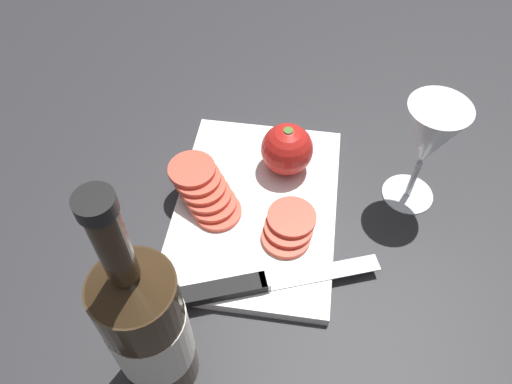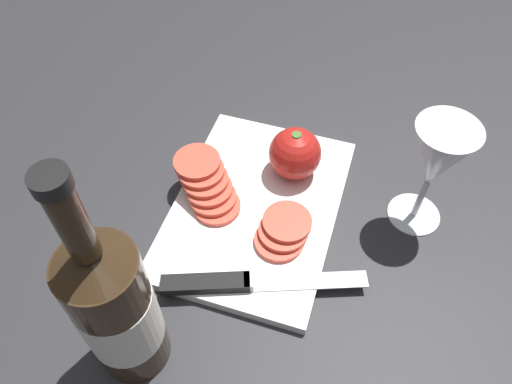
% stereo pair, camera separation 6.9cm
% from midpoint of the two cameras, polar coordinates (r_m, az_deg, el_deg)
% --- Properties ---
extents(ground_plane, '(3.00, 3.00, 0.00)m').
position_cam_midpoint_polar(ground_plane, '(0.74, -0.25, -1.56)').
color(ground_plane, '#28282B').
extents(cutting_board, '(0.32, 0.23, 0.02)m').
position_cam_midpoint_polar(cutting_board, '(0.72, -2.74, -2.02)').
color(cutting_board, white).
rests_on(cutting_board, ground_plane).
extents(wine_bottle, '(0.08, 0.08, 0.33)m').
position_cam_midpoint_polar(wine_bottle, '(0.54, -16.00, -15.02)').
color(wine_bottle, '#332314').
rests_on(wine_bottle, ground_plane).
extents(wine_glass, '(0.08, 0.08, 0.18)m').
position_cam_midpoint_polar(wine_glass, '(0.69, 16.42, 5.58)').
color(wine_glass, silver).
rests_on(wine_glass, ground_plane).
extents(whole_tomato, '(0.08, 0.08, 0.08)m').
position_cam_midpoint_polar(whole_tomato, '(0.73, 0.87, 4.75)').
color(whole_tomato, red).
rests_on(whole_tomato, cutting_board).
extents(knife, '(0.11, 0.26, 0.01)m').
position_cam_midpoint_polar(knife, '(0.64, -4.86, -10.93)').
color(knife, silver).
rests_on(knife, cutting_board).
extents(tomato_slice_stack_near, '(0.11, 0.11, 0.05)m').
position_cam_midpoint_polar(tomato_slice_stack_near, '(0.71, -8.66, 0.01)').
color(tomato_slice_stack_near, '#DB4C38').
rests_on(tomato_slice_stack_near, cutting_board).
extents(tomato_slice_stack_far, '(0.09, 0.07, 0.02)m').
position_cam_midpoint_polar(tomato_slice_stack_far, '(0.68, 0.87, -4.23)').
color(tomato_slice_stack_far, '#DB4C38').
rests_on(tomato_slice_stack_far, cutting_board).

